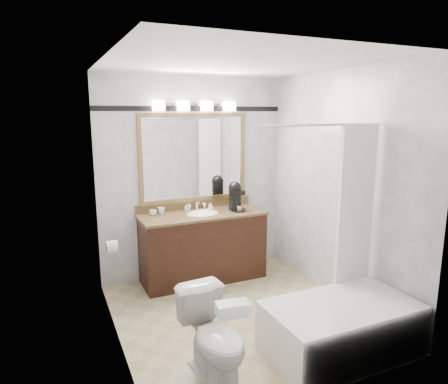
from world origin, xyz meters
The scene contains 15 objects.
room centered at (0.00, 0.00, 1.25)m, with size 2.42×2.62×2.52m.
vanity centered at (0.00, 1.02, 0.44)m, with size 1.53×0.58×0.97m.
mirror centered at (0.00, 1.28, 1.50)m, with size 1.40×0.04×1.10m.
vanity_light_bar centered at (0.00, 1.23, 2.13)m, with size 1.02×0.14×0.12m.
accent_stripe centered at (0.00, 1.29, 2.10)m, with size 2.40×0.01×0.06m, color black.
bathtub centered at (0.55, -0.90, 0.28)m, with size 1.30×0.75×1.96m.
tp_roll centered at (-1.14, 0.66, 0.70)m, with size 0.12×0.12×0.11m, color white.
toilet centered at (-0.60, -0.80, 0.35)m, with size 0.39×0.68×0.70m, color white.
tissue_box centered at (-0.60, -1.12, 0.74)m, with size 0.22×0.12×0.09m, color white.
coffee_maker centered at (0.43, 1.00, 1.04)m, with size 0.19×0.24×0.36m.
cup_left centered at (-0.57, 1.17, 0.88)m, with size 0.09×0.09×0.07m, color white.
cup_right centered at (-0.47, 1.19, 0.89)m, with size 0.09×0.09×0.08m, color white.
soap_bottle_a centered at (-0.14, 1.20, 0.90)m, with size 0.04×0.04×0.10m, color white.
soap_bottle_b centered at (0.18, 1.21, 0.89)m, with size 0.06×0.06×0.08m, color white.
soap_bar centered at (0.15, 1.13, 0.86)m, with size 0.08×0.05×0.02m, color beige.
Camera 1 is at (-1.68, -3.39, 2.06)m, focal length 32.00 mm.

